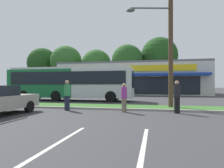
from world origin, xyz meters
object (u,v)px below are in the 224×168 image
object	(u,v)px
utility_pole	(168,34)
city_bus	(71,83)
pedestrian_by_pole	(124,98)
pedestrian_near_bench	(67,95)
pedestrian_mid	(177,97)

from	to	relation	value
utility_pole	city_bus	size ratio (longest dim) A/B	0.73
utility_pole	pedestrian_by_pole	bearing A→B (deg)	-138.86
city_bus	pedestrian_near_bench	size ratio (longest dim) A/B	6.83
utility_pole	pedestrian_near_bench	bearing A→B (deg)	-160.53
city_bus	pedestrian_near_bench	xyz separation A→B (m)	(2.94, -7.10, -0.85)
city_bus	pedestrian_by_pole	distance (m)	9.69
utility_pole	pedestrian_mid	distance (m)	4.47
city_bus	pedestrian_by_pole	world-z (taller)	city_bus
pedestrian_near_bench	utility_pole	bearing A→B (deg)	55.71
pedestrian_by_pole	pedestrian_mid	bearing A→B (deg)	142.13
city_bus	pedestrian_mid	distance (m)	11.67
city_bus	pedestrian_near_bench	world-z (taller)	city_bus
pedestrian_by_pole	pedestrian_near_bench	bearing A→B (deg)	-43.21
pedestrian_by_pole	pedestrian_mid	world-z (taller)	pedestrian_mid
pedestrian_mid	city_bus	bearing A→B (deg)	68.42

